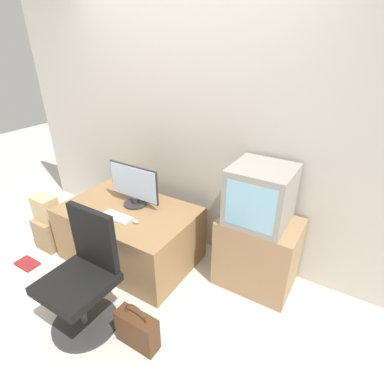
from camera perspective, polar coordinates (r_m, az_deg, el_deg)
name	(u,v)px	position (r m, az deg, el deg)	size (l,w,h in m)	color
ground_plane	(102,316)	(2.77, -16.71, -21.62)	(12.00, 12.00, 0.00)	beige
wall_back	(187,124)	(2.95, -0.92, 12.79)	(4.40, 0.05, 2.60)	beige
desk	(130,233)	(3.10, -11.70, -7.72)	(1.29, 0.83, 0.57)	#937047
side_stand	(257,252)	(2.79, 12.33, -11.18)	(0.67, 0.49, 0.67)	#A37F56
main_monitor	(134,186)	(2.93, -10.99, 1.15)	(0.57, 0.23, 0.41)	#2D2D2D
keyboard	(117,217)	(2.84, -14.17, -4.59)	(0.31, 0.13, 0.01)	silver
mouse	(136,222)	(2.72, -10.70, -5.55)	(0.06, 0.04, 0.03)	silver
crt_tv	(260,195)	(2.47, 12.90, -0.59)	(0.48, 0.47, 0.49)	gray
office_chair	(84,280)	(2.48, -19.92, -15.44)	(0.51, 0.51, 0.96)	#333333
cardboard_box_lower	(52,232)	(3.59, -25.15, -6.91)	(0.26, 0.27, 0.34)	#A3845B
cardboard_box_upper	(46,208)	(3.45, -26.12, -2.77)	(0.24, 0.17, 0.25)	#D1B27F
handbag	(137,330)	(2.43, -10.38, -24.37)	(0.33, 0.12, 0.39)	#4C2D19
book	(27,264)	(3.52, -28.87, -11.86)	(0.24, 0.15, 0.02)	maroon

